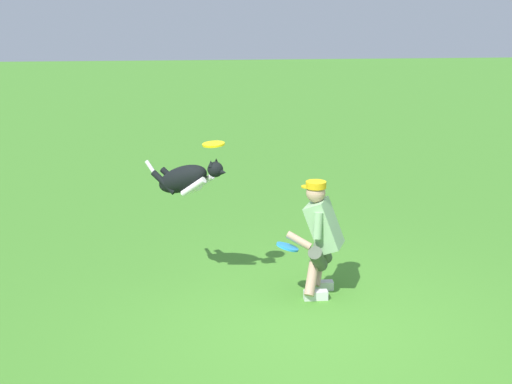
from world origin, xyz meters
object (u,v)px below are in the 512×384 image
object	(u,v)px
dog	(186,179)
frisbee_flying	(214,144)
person	(320,235)
frisbee_held	(287,247)

from	to	relation	value
dog	frisbee_flying	size ratio (longest dim) A/B	3.84
person	frisbee_flying	distance (m)	1.52
frisbee_flying	frisbee_held	distance (m)	1.35
dog	frisbee_held	distance (m)	1.34
dog	person	bearing A→B (deg)	18.07
person	dog	bearing A→B (deg)	8.10
frisbee_flying	frisbee_held	size ratio (longest dim) A/B	0.98
dog	frisbee_held	bearing A→B (deg)	8.55
frisbee_held	dog	bearing A→B (deg)	-25.25
frisbee_flying	frisbee_held	bearing A→B (deg)	155.96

